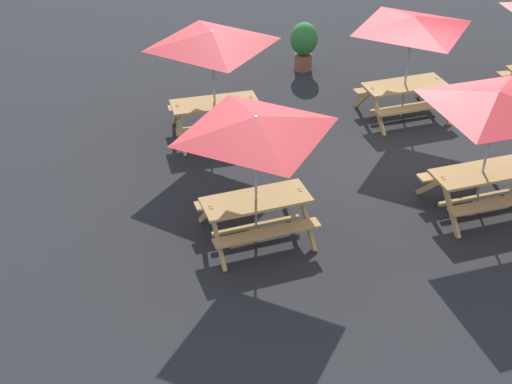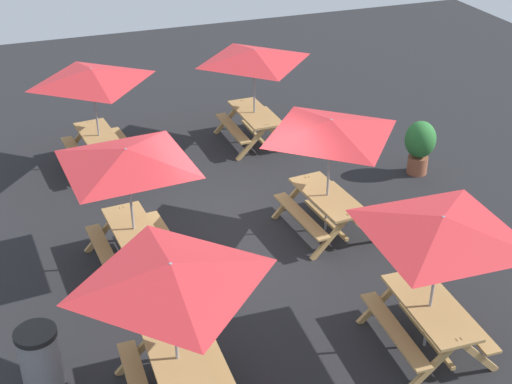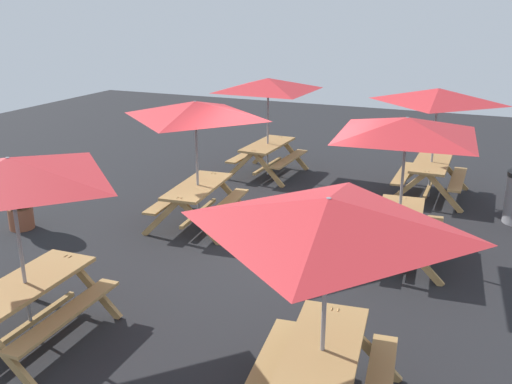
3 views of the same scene
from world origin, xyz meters
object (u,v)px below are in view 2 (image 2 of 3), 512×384
Objects in this scene: picnic_table_4 at (127,166)px; picnic_table_5 at (441,236)px; picnic_table_1 at (172,284)px; potted_plant_0 at (420,144)px; picnic_table_0 at (93,83)px; trash_bin_gray at (40,359)px; picnic_table_2 at (254,62)px; picnic_table_3 at (331,136)px.

picnic_table_4 and picnic_table_5 have the same top height.
potted_plant_0 is at bearing -54.32° from picnic_table_1.
picnic_table_0 is 8.47m from picnic_table_5.
picnic_table_2 is at bearing -39.99° from trash_bin_gray.
potted_plant_0 is at bearing -119.01° from picnic_table_0.
picnic_table_1 is 0.83× the size of picnic_table_4.
picnic_table_0 is at bearing 27.31° from picnic_table_5.
picnic_table_4 is at bearing -1.73° from picnic_table_1.
picnic_table_0 is 6.96m from trash_bin_gray.
potted_plant_0 is (4.78, -6.62, -1.28)m from picnic_table_1.
picnic_table_2 and picnic_table_3 have the same top height.
picnic_table_2 is at bearing -5.93° from picnic_table_3.
picnic_table_3 is 3.65m from picnic_table_4.
picnic_table_4 is 1.00× the size of picnic_table_5.
picnic_table_0 is 1.91× the size of potted_plant_0.
picnic_table_1 is at bearing -118.02° from trash_bin_gray.
picnic_table_3 is at bearing 177.49° from picnic_table_2.
picnic_table_2 is 1.91× the size of potted_plant_0.
picnic_table_2 is at bearing -26.93° from picnic_table_1.
potted_plant_0 is (1.45, -2.88, -1.28)m from picnic_table_3.
trash_bin_gray is 9.21m from potted_plant_0.
potted_plant_0 is (4.97, -2.84, -1.28)m from picnic_table_5.
picnic_table_3 is 0.83× the size of picnic_table_4.
trash_bin_gray is (-2.47, 1.83, -1.49)m from picnic_table_4.
picnic_table_4 is (-4.07, 0.04, 0.00)m from picnic_table_0.
picnic_table_3 is 3.51m from picnic_table_5.
potted_plant_0 reaches higher than trash_bin_gray.
potted_plant_0 is (3.86, -8.36, 0.21)m from trash_bin_gray.
picnic_table_1 is at bearing 172.39° from picnic_table_0.
picnic_table_3 is 6.17m from trash_bin_gray.
picnic_table_0 is 3.65m from picnic_table_2.
picnic_table_5 is 5.87m from potted_plant_0.
picnic_table_5 is (-0.18, -3.78, 0.00)m from picnic_table_1.
picnic_table_4 is (-4.12, 3.70, 0.00)m from picnic_table_2.
picnic_table_2 is at bearing -95.77° from picnic_table_0.
trash_bin_gray is at bearing 80.48° from picnic_table_5.
picnic_table_2 is 0.83× the size of picnic_table_5.
picnic_table_1 is 2.47m from trash_bin_gray.
picnic_table_5 is at bearing -101.36° from trash_bin_gray.
picnic_table_0 is 4.07m from picnic_table_4.
trash_bin_gray is at bearing 138.15° from picnic_table_2.
picnic_table_2 is (7.51, -3.79, 0.00)m from picnic_table_1.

